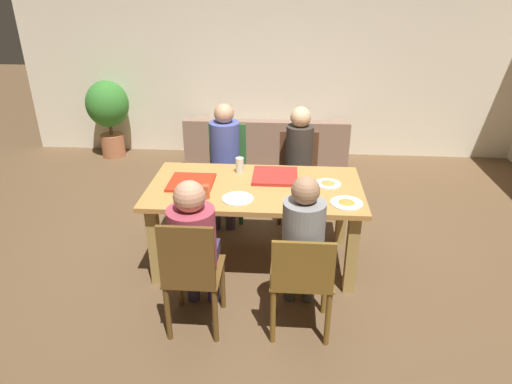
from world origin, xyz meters
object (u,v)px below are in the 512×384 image
object	(u,v)px
drinking_glass_2	(301,193)
chair_0	(302,279)
person_2	(194,240)
plate_1	(238,199)
chair_1	(227,169)
pizza_box_1	(191,182)
person_1	(224,155)
plate_2	(347,203)
dining_table	(255,198)
potted_plant	(108,110)
drinking_glass_0	(206,192)
chair_2	(192,273)
plate_0	(328,183)
drinking_glass_1	(240,165)
couch	(267,149)
pizza_box_0	(275,176)
person_3	(299,157)
person_0	(303,241)
chair_3	(298,172)

from	to	relation	value
drinking_glass_2	chair_0	bearing A→B (deg)	-89.50
person_2	plate_1	world-z (taller)	person_2
chair_1	drinking_glass_2	size ratio (longest dim) A/B	7.18
chair_0	pizza_box_1	xyz separation A→B (m)	(-0.96, 0.95, 0.29)
chair_0	person_2	world-z (taller)	person_2
chair_0	person_2	xyz separation A→B (m)	(-0.78, 0.12, 0.22)
person_1	plate_2	xyz separation A→B (m)	(1.14, -1.12, 0.04)
dining_table	potted_plant	bearing A→B (deg)	131.34
person_2	drinking_glass_0	size ratio (longest dim) A/B	10.35
chair_0	person_1	size ratio (longest dim) A/B	0.68
person_2	chair_2	bearing A→B (deg)	-90.00
plate_0	drinking_glass_2	world-z (taller)	drinking_glass_2
dining_table	person_2	size ratio (longest dim) A/B	1.55
dining_table	person_2	bearing A→B (deg)	-115.02
person_2	drinking_glass_1	xyz separation A→B (m)	(0.22, 1.11, 0.13)
person_2	plate_0	xyz separation A→B (m)	(1.02, 0.89, 0.07)
couch	potted_plant	world-z (taller)	potted_plant
chair_0	pizza_box_0	bearing A→B (deg)	101.46
dining_table	chair_0	distance (m)	1.03
plate_0	drinking_glass_2	xyz separation A→B (m)	(-0.24, -0.33, 0.06)
potted_plant	dining_table	bearing A→B (deg)	-48.66
chair_1	chair_2	distance (m)	1.93
chair_2	plate_0	xyz separation A→B (m)	(1.02, 1.03, 0.26)
plate_1	couch	size ratio (longest dim) A/B	0.12
pizza_box_0	drinking_glass_2	world-z (taller)	drinking_glass_2
dining_table	drinking_glass_2	bearing A→B (deg)	-33.40
chair_0	plate_1	distance (m)	0.89
pizza_box_1	couch	distance (m)	2.45
dining_table	plate_0	xyz separation A→B (m)	(0.63, 0.08, 0.13)
pizza_box_0	dining_table	bearing A→B (deg)	-130.57
person_2	drinking_glass_0	world-z (taller)	person_2
chair_0	pizza_box_0	world-z (taller)	chair_0
person_3	pizza_box_0	bearing A→B (deg)	-109.90
person_2	plate_0	distance (m)	1.35
plate_0	drinking_glass_1	distance (m)	0.83
drinking_glass_1	potted_plant	size ratio (longest dim) A/B	0.13
person_2	pizza_box_1	xyz separation A→B (m)	(-0.18, 0.83, 0.07)
couch	person_0	bearing A→B (deg)	-82.64
chair_0	couch	world-z (taller)	chair_0
person_3	couch	distance (m)	1.64
person_3	plate_2	world-z (taller)	person_3
dining_table	pizza_box_1	world-z (taller)	pizza_box_1
chair_0	person_2	distance (m)	0.82
chair_1	plate_2	size ratio (longest dim) A/B	3.84
plate_0	drinking_glass_0	bearing A→B (deg)	-161.41
chair_2	couch	distance (m)	3.33
chair_3	plate_2	bearing A→B (deg)	-74.06
person_0	chair_2	bearing A→B (deg)	-167.94
chair_2	person_2	xyz separation A→B (m)	(-0.00, 0.14, 0.19)
chair_1	person_1	distance (m)	0.27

